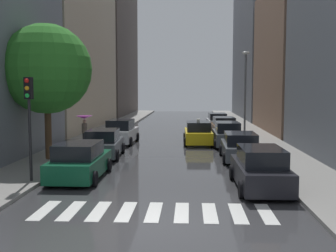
% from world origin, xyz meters
% --- Properties ---
extents(ground_plane, '(28.00, 72.00, 0.04)m').
position_xyz_m(ground_plane, '(0.00, 24.00, -0.02)').
color(ground_plane, '#39393B').
extents(sidewalk_left, '(3.00, 72.00, 0.15)m').
position_xyz_m(sidewalk_left, '(-6.50, 24.00, 0.07)').
color(sidewalk_left, gray).
rests_on(sidewalk_left, ground).
extents(sidewalk_right, '(3.00, 72.00, 0.15)m').
position_xyz_m(sidewalk_right, '(6.50, 24.00, 0.07)').
color(sidewalk_right, gray).
rests_on(sidewalk_right, ground).
extents(crosswalk_stripes, '(7.65, 2.20, 0.01)m').
position_xyz_m(crosswalk_stripes, '(-0.00, 1.17, 0.01)').
color(crosswalk_stripes, silver).
rests_on(crosswalk_stripes, ground).
extents(building_left_mid, '(6.00, 20.89, 16.74)m').
position_xyz_m(building_left_mid, '(-11.00, 28.80, 8.37)').
color(building_left_mid, '#B2A38C').
rests_on(building_left_mid, ground).
extents(building_left_far, '(6.00, 20.52, 20.74)m').
position_xyz_m(building_left_far, '(-11.00, 50.67, 10.37)').
color(building_left_far, '#564C47').
rests_on(building_left_far, ground).
extents(building_right_mid, '(6.00, 14.11, 13.14)m').
position_xyz_m(building_right_mid, '(11.00, 26.31, 6.57)').
color(building_right_mid, '#8C6B56').
rests_on(building_right_mid, ground).
extents(building_right_far, '(6.00, 20.84, 18.36)m').
position_xyz_m(building_right_far, '(11.00, 44.79, 9.18)').
color(building_right_far, slate).
rests_on(building_right_far, ground).
extents(parked_car_left_nearest, '(2.17, 4.59, 1.63)m').
position_xyz_m(parked_car_left_nearest, '(-3.71, 5.97, 0.76)').
color(parked_car_left_nearest, '#0C4C2D').
rests_on(parked_car_left_nearest, ground).
extents(parked_car_left_second, '(2.24, 4.36, 1.62)m').
position_xyz_m(parked_car_left_second, '(-3.86, 11.76, 0.76)').
color(parked_car_left_second, '#474C51').
rests_on(parked_car_left_second, ground).
extents(parked_car_left_third, '(2.25, 4.31, 1.75)m').
position_xyz_m(parked_car_left_third, '(-3.83, 17.76, 0.81)').
color(parked_car_left_third, silver).
rests_on(parked_car_left_third, ground).
extents(parked_car_right_nearest, '(2.08, 4.75, 1.68)m').
position_xyz_m(parked_car_right_nearest, '(3.95, 4.52, 0.79)').
color(parked_car_right_nearest, black).
rests_on(parked_car_right_nearest, ground).
extents(parked_car_right_second, '(2.16, 4.55, 1.54)m').
position_xyz_m(parked_car_right_second, '(3.96, 11.18, 0.73)').
color(parked_car_right_second, '#474C51').
rests_on(parked_car_right_second, ground).
extents(parked_car_right_third, '(2.02, 4.40, 1.70)m').
position_xyz_m(parked_car_right_third, '(3.74, 16.65, 0.79)').
color(parked_car_right_third, '#474C51').
rests_on(parked_car_right_third, ground).
extents(parked_car_right_fourth, '(2.20, 4.61, 1.63)m').
position_xyz_m(parked_car_right_fourth, '(3.98, 22.52, 0.77)').
color(parked_car_right_fourth, brown).
rests_on(parked_car_right_fourth, ground).
extents(parked_car_right_fifth, '(2.18, 4.30, 1.59)m').
position_xyz_m(parked_car_right_fifth, '(3.85, 28.69, 0.75)').
color(parked_car_right_fifth, '#B2B7BF').
rests_on(parked_car_right_fifth, ground).
extents(taxi_midroad, '(2.17, 4.55, 1.81)m').
position_xyz_m(taxi_midroad, '(1.76, 17.77, 0.76)').
color(taxi_midroad, yellow).
rests_on(taxi_midroad, ground).
extents(pedestrian_foreground, '(1.10, 1.10, 1.97)m').
position_xyz_m(pedestrian_foreground, '(-6.06, 15.97, 1.63)').
color(pedestrian_foreground, black).
rests_on(pedestrian_foreground, sidewalk_left).
extents(street_tree_left, '(4.85, 4.85, 7.31)m').
position_xyz_m(street_tree_left, '(-6.58, 10.23, 5.03)').
color(street_tree_left, '#513823').
rests_on(street_tree_left, sidewalk_left).
extents(traffic_light_left_corner, '(0.30, 0.42, 4.30)m').
position_xyz_m(traffic_light_left_corner, '(-5.45, 4.77, 3.29)').
color(traffic_light_left_corner, black).
rests_on(traffic_light_left_corner, sidewalk_left).
extents(lamp_post_right, '(0.60, 0.28, 6.75)m').
position_xyz_m(lamp_post_right, '(5.55, 21.28, 4.05)').
color(lamp_post_right, '#595B60').
rests_on(lamp_post_right, sidewalk_right).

